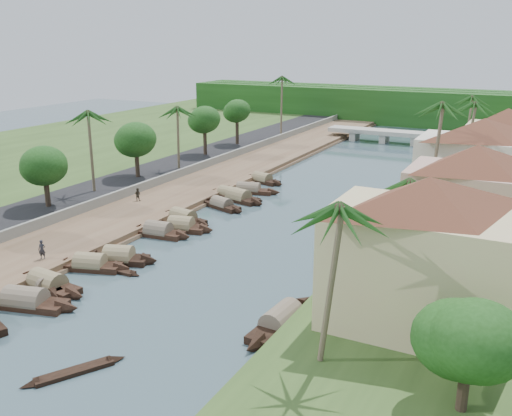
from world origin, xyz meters
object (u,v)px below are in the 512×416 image
at_px(bridge, 400,135).
at_px(sampan_0, 25,302).
at_px(building_near, 423,252).
at_px(person_near, 42,250).

distance_m(bridge, sampan_0, 82.95).
distance_m(building_near, sampan_0, 29.42).
bearing_deg(bridge, sampan_0, -95.91).
height_order(bridge, building_near, building_near).
relative_size(bridge, building_near, 1.89).
bearing_deg(person_near, bridge, 57.63).
xyz_separation_m(building_near, person_near, (-32.33, -2.22, -4.70)).
relative_size(building_near, sampan_0, 1.60).
height_order(building_near, sampan_0, building_near).
bearing_deg(sampan_0, building_near, 2.89).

